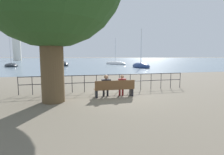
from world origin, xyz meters
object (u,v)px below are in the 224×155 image
at_px(seated_person_left, 106,85).
at_px(harbor_lighthouse, 16,42).
at_px(sailboat_1, 64,64).
at_px(sailboat_2, 115,63).
at_px(sailboat_0, 141,66).
at_px(park_bench, 115,89).
at_px(sailboat_3, 11,65).
at_px(seated_person_right, 122,84).

distance_m(seated_person_left, harbor_lighthouse, 99.33).
height_order(sailboat_1, sailboat_2, sailboat_1).
xyz_separation_m(sailboat_0, harbor_lighthouse, (-40.36, 72.11, 9.56)).
distance_m(sailboat_0, harbor_lighthouse, 83.19).
distance_m(sailboat_0, sailboat_1, 19.76).
bearing_deg(park_bench, sailboat_3, 113.74).
distance_m(sailboat_3, harbor_lighthouse, 64.25).
bearing_deg(seated_person_right, seated_person_left, -179.74).
relative_size(seated_person_right, sailboat_0, 0.15).
distance_m(seated_person_right, sailboat_3, 36.06).
relative_size(seated_person_left, sailboat_2, 0.14).
height_order(sailboat_3, harbor_lighthouse, harbor_lighthouse).
bearing_deg(sailboat_3, sailboat_0, -39.23).
relative_size(sailboat_3, harbor_lighthouse, 0.46).
bearing_deg(harbor_lighthouse, seated_person_left, -73.09).
bearing_deg(seated_person_left, sailboat_0, 62.73).
distance_m(park_bench, seated_person_left, 0.50).
distance_m(park_bench, harbor_lighthouse, 99.55).
xyz_separation_m(park_bench, seated_person_left, (-0.44, 0.08, 0.22)).
bearing_deg(sailboat_1, sailboat_0, -48.94).
relative_size(park_bench, seated_person_right, 1.84).
relative_size(sailboat_1, sailboat_2, 1.05).
bearing_deg(park_bench, sailboat_0, 63.71).
bearing_deg(seated_person_left, sailboat_2, 74.40).
xyz_separation_m(seated_person_right, sailboat_0, (10.72, 22.51, -0.32)).
xyz_separation_m(seated_person_right, sailboat_3, (-14.92, 32.83, -0.37)).
relative_size(park_bench, sailboat_1, 0.24).
bearing_deg(sailboat_2, sailboat_0, -107.97).
bearing_deg(sailboat_3, seated_person_left, -84.15).
bearing_deg(seated_person_left, sailboat_3, 113.15).
bearing_deg(harbor_lighthouse, sailboat_0, -60.76).
bearing_deg(sailboat_0, sailboat_3, 151.83).
bearing_deg(seated_person_left, sailboat_1, 95.12).
bearing_deg(seated_person_right, sailboat_0, 64.54).
xyz_separation_m(sailboat_0, sailboat_3, (-25.64, 10.32, -0.05)).
height_order(seated_person_right, sailboat_3, sailboat_3).
distance_m(sailboat_0, sailboat_2, 15.00).
relative_size(seated_person_left, harbor_lighthouse, 0.06).
relative_size(sailboat_0, sailboat_1, 0.86).
relative_size(park_bench, seated_person_left, 1.81).
bearing_deg(harbor_lighthouse, sailboat_1, -66.57).
relative_size(seated_person_right, sailboat_2, 0.13).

